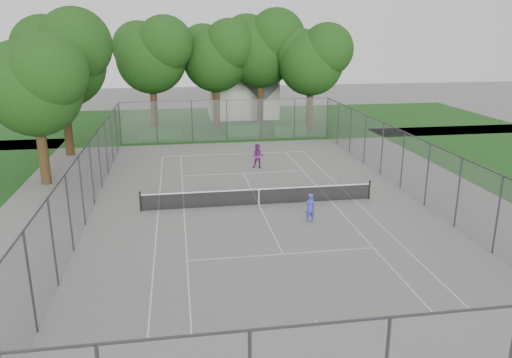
{
  "coord_description": "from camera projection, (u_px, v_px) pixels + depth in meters",
  "views": [
    {
      "loc": [
        -4.25,
        -25.66,
        9.33
      ],
      "look_at": [
        0.0,
        1.0,
        1.2
      ],
      "focal_mm": 35.0,
      "sensor_mm": 36.0,
      "label": 1
    }
  ],
  "objects": [
    {
      "name": "grass_far",
      "position": [
        218.0,
        122.0,
        52.18
      ],
      "size": [
        60.0,
        20.0,
        0.0
      ],
      "primitive_type": "cube",
      "color": "#163F12",
      "rests_on": "ground"
    },
    {
      "name": "house",
      "position": [
        242.0,
        84.0,
        54.42
      ],
      "size": [
        7.26,
        5.62,
        9.04
      ],
      "color": "beige",
      "rests_on": "ground"
    },
    {
      "name": "court_markings",
      "position": [
        259.0,
        205.0,
        27.59
      ],
      "size": [
        11.03,
        23.83,
        0.01
      ],
      "color": "silver",
      "rests_on": "ground"
    },
    {
      "name": "tree_far_midright",
      "position": [
        262.0,
        46.0,
        48.22
      ],
      "size": [
        7.88,
        7.19,
        11.33
      ],
      "color": "#342413",
      "rests_on": "ground"
    },
    {
      "name": "tree_far_right",
      "position": [
        312.0,
        57.0,
        45.91
      ],
      "size": [
        6.93,
        6.33,
        9.96
      ],
      "color": "#342413",
      "rests_on": "ground"
    },
    {
      "name": "hedge_left",
      "position": [
        161.0,
        133.0,
        44.12
      ],
      "size": [
        3.81,
        1.14,
        0.95
      ],
      "primitive_type": "cube",
      "color": "#174819",
      "rests_on": "ground"
    },
    {
      "name": "tree_far_left",
      "position": [
        152.0,
        52.0,
        45.39
      ],
      "size": [
        7.38,
        6.74,
        10.61
      ],
      "color": "#342413",
      "rests_on": "ground"
    },
    {
      "name": "girl_player",
      "position": [
        310.0,
        208.0,
        25.0
      ],
      "size": [
        0.62,
        0.49,
        1.49
      ],
      "primitive_type": "imported",
      "rotation": [
        0.0,
        0.0,
        3.42
      ],
      "color": "#3241BC",
      "rests_on": "ground"
    },
    {
      "name": "tree_far_midleft",
      "position": [
        217.0,
        53.0,
        47.41
      ],
      "size": [
        7.2,
        6.58,
        10.35
      ],
      "color": "#342413",
      "rests_on": "ground"
    },
    {
      "name": "ground",
      "position": [
        259.0,
        205.0,
        27.6
      ],
      "size": [
        120.0,
        120.0,
        0.0
      ],
      "primitive_type": "plane",
      "color": "slate",
      "rests_on": "ground"
    },
    {
      "name": "woman_player",
      "position": [
        258.0,
        156.0,
        34.64
      ],
      "size": [
        1.03,
        0.92,
        1.73
      ],
      "primitive_type": "imported",
      "rotation": [
        0.0,
        0.0,
        -0.39
      ],
      "color": "#732777",
      "rests_on": "ground"
    },
    {
      "name": "perimeter_fence",
      "position": [
        259.0,
        174.0,
        27.07
      ],
      "size": [
        18.08,
        34.08,
        3.52
      ],
      "color": "#38383D",
      "rests_on": "ground"
    },
    {
      "name": "tree_side_front",
      "position": [
        35.0,
        82.0,
        29.54
      ],
      "size": [
        6.39,
        5.83,
        9.18
      ],
      "color": "#342413",
      "rests_on": "ground"
    },
    {
      "name": "hedge_mid",
      "position": [
        244.0,
        130.0,
        45.45
      ],
      "size": [
        3.2,
        0.92,
        1.01
      ],
      "primitive_type": "cube",
      "color": "#174819",
      "rests_on": "ground"
    },
    {
      "name": "tennis_net",
      "position": [
        259.0,
        196.0,
        27.45
      ],
      "size": [
        12.87,
        0.1,
        1.1
      ],
      "color": "black",
      "rests_on": "ground"
    },
    {
      "name": "hedge_right",
      "position": [
        289.0,
        131.0,
        45.49
      ],
      "size": [
        3.02,
        1.11,
        0.91
      ],
      "primitive_type": "cube",
      "color": "#174819",
      "rests_on": "ground"
    },
    {
      "name": "tree_side_back",
      "position": [
        61.0,
        55.0,
        36.4
      ],
      "size": [
        7.59,
        6.93,
        10.91
      ],
      "color": "#342413",
      "rests_on": "ground"
    }
  ]
}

